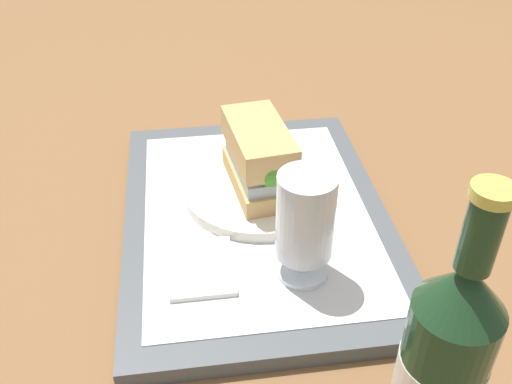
{
  "coord_description": "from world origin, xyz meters",
  "views": [
    {
      "loc": [
        0.56,
        -0.08,
        0.46
      ],
      "look_at": [
        0.0,
        0.0,
        0.05
      ],
      "focal_mm": 40.66,
      "sensor_mm": 36.0,
      "label": 1
    }
  ],
  "objects_px": {
    "plate": "(258,190)",
    "sandwich": "(259,158)",
    "beer_bottle": "(442,365)",
    "beer_glass": "(305,224)"
  },
  "relations": [
    {
      "from": "plate",
      "to": "sandwich",
      "type": "distance_m",
      "value": 0.05
    },
    {
      "from": "beer_glass",
      "to": "beer_bottle",
      "type": "relative_size",
      "value": 0.47
    },
    {
      "from": "plate",
      "to": "beer_glass",
      "type": "height_order",
      "value": "beer_glass"
    },
    {
      "from": "beer_glass",
      "to": "beer_bottle",
      "type": "height_order",
      "value": "beer_bottle"
    },
    {
      "from": "plate",
      "to": "sandwich",
      "type": "bearing_deg",
      "value": 7.12
    },
    {
      "from": "beer_bottle",
      "to": "plate",
      "type": "bearing_deg",
      "value": -165.54
    },
    {
      "from": "sandwich",
      "to": "beer_bottle",
      "type": "bearing_deg",
      "value": 7.41
    },
    {
      "from": "plate",
      "to": "beer_bottle",
      "type": "distance_m",
      "value": 0.36
    },
    {
      "from": "sandwich",
      "to": "beer_bottle",
      "type": "height_order",
      "value": "beer_bottle"
    },
    {
      "from": "plate",
      "to": "sandwich",
      "type": "relative_size",
      "value": 1.39
    }
  ]
}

